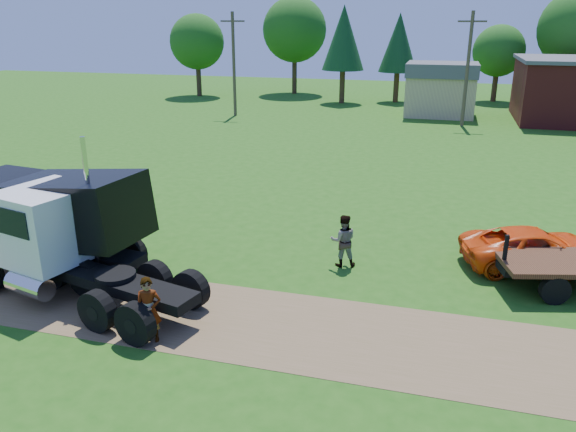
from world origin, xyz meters
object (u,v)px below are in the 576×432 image
(black_dump_truck, at_px, (42,214))
(orange_pickup, at_px, (536,249))
(white_semi_tractor, at_px, (53,241))
(spectator_a, at_px, (149,310))

(black_dump_truck, height_order, orange_pickup, black_dump_truck)
(white_semi_tractor, relative_size, spectator_a, 4.55)
(white_semi_tractor, height_order, orange_pickup, white_semi_tractor)
(orange_pickup, bearing_deg, spectator_a, 110.33)
(orange_pickup, height_order, spectator_a, spectator_a)
(black_dump_truck, bearing_deg, orange_pickup, 23.07)
(spectator_a, bearing_deg, white_semi_tractor, 135.43)
(black_dump_truck, height_order, spectator_a, black_dump_truck)
(white_semi_tractor, relative_size, black_dump_truck, 0.99)
(black_dump_truck, relative_size, orange_pickup, 1.71)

